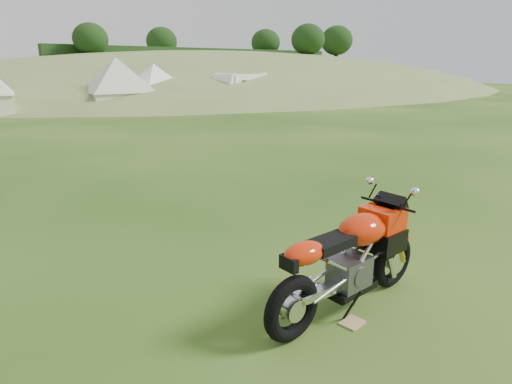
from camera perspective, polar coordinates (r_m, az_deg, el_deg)
ground at (r=6.01m, az=1.59°, el=-6.82°), size 120.00×120.00×0.00m
hillside at (r=52.17m, az=-6.13°, el=13.80°), size 80.00×64.00×8.00m
hedgerow at (r=52.17m, az=-6.13°, el=13.80°), size 36.00×1.20×8.60m
sport_motorcycle at (r=4.32m, az=12.34°, el=-7.97°), size 2.08×0.59×1.24m
plywood_board at (r=4.39m, az=12.72°, el=-16.64°), size 0.24×0.20×0.02m
tent_mid at (r=25.67m, az=-17.96°, el=13.50°), size 3.48×3.48×2.76m
tent_right at (r=27.22m, az=-13.36°, el=13.75°), size 3.35×3.35×2.54m
caravan at (r=28.25m, az=-1.94°, el=13.60°), size 4.39×2.83×1.90m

